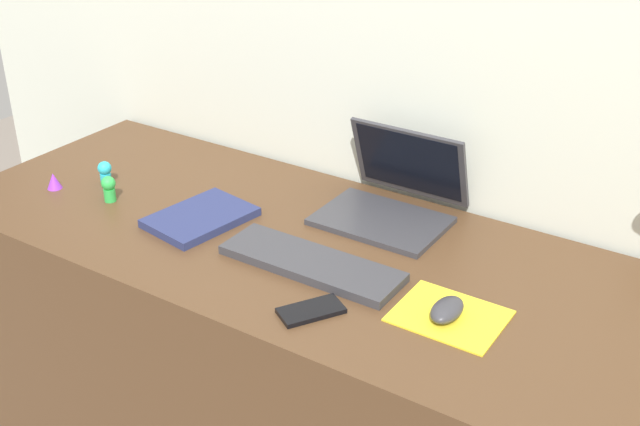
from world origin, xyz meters
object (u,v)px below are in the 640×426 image
at_px(laptop, 394,194).
at_px(toy_figurine_purple, 54,181).
at_px(mouse, 447,310).
at_px(notebook_pad, 201,217).
at_px(cell_phone, 311,311).
at_px(toy_figurine_cyan, 105,172).
at_px(toy_figurine_green, 109,188).
at_px(keyboard, 311,263).

bearing_deg(laptop, toy_figurine_purple, -156.25).
relative_size(mouse, notebook_pad, 0.40).
xyz_separation_m(cell_phone, toy_figurine_cyan, (-0.78, 0.20, 0.03)).
bearing_deg(laptop, mouse, -48.24).
bearing_deg(toy_figurine_cyan, toy_figurine_green, -38.30).
relative_size(cell_phone, toy_figurine_purple, 3.03).
relative_size(laptop, toy_figurine_purple, 7.09).
distance_m(laptop, toy_figurine_cyan, 0.76).
height_order(laptop, keyboard, laptop).
distance_m(laptop, toy_figurine_green, 0.71).
relative_size(laptop, cell_phone, 2.34).
bearing_deg(toy_figurine_purple, cell_phone, -7.07).
bearing_deg(mouse, toy_figurine_green, 179.50).
distance_m(keyboard, toy_figurine_green, 0.60).
height_order(mouse, notebook_pad, mouse).
bearing_deg(cell_phone, mouse, 60.44).
distance_m(cell_phone, toy_figurine_cyan, 0.80).
distance_m(toy_figurine_purple, toy_figurine_cyan, 0.13).
bearing_deg(toy_figurine_cyan, mouse, -4.11).
bearing_deg(toy_figurine_cyan, toy_figurine_purple, -135.67).
bearing_deg(toy_figurine_purple, laptop, 23.75).
relative_size(laptop, toy_figurine_cyan, 4.70).
distance_m(keyboard, toy_figurine_cyan, 0.69).
bearing_deg(notebook_pad, cell_phone, -12.65).
distance_m(keyboard, notebook_pad, 0.34).
xyz_separation_m(toy_figurine_green, toy_figurine_cyan, (-0.08, 0.06, -0.00)).
relative_size(keyboard, toy_figurine_cyan, 6.43).
height_order(keyboard, toy_figurine_green, toy_figurine_green).
bearing_deg(mouse, cell_phone, -151.35).
bearing_deg(keyboard, notebook_pad, 174.69).
bearing_deg(toy_figurine_green, laptop, 27.48).
bearing_deg(mouse, toy_figurine_cyan, 175.89).
xyz_separation_m(keyboard, cell_phone, (0.10, -0.14, -0.01)).
height_order(laptop, mouse, laptop).
bearing_deg(toy_figurine_purple, keyboard, 2.64).
distance_m(toy_figurine_green, toy_figurine_purple, 0.18).
height_order(laptop, toy_figurine_cyan, laptop).
bearing_deg(toy_figurine_cyan, keyboard, -4.66).
height_order(laptop, toy_figurine_purple, laptop).
bearing_deg(toy_figurine_purple, mouse, 0.97).
distance_m(keyboard, mouse, 0.33).
relative_size(keyboard, toy_figurine_purple, 9.69).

